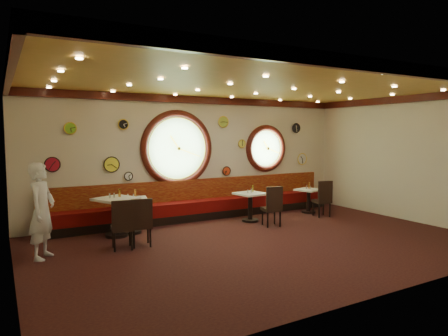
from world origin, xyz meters
The scene contains 50 objects.
floor centered at (0.00, 0.00, 0.00)m, with size 9.00×6.00×0.00m, color black.
ceiling centered at (0.00, 0.00, 3.20)m, with size 9.00×6.00×0.02m, color gold.
wall_back centered at (0.00, 3.00, 1.60)m, with size 9.00×0.02×3.20m, color beige.
wall_front centered at (0.00, -3.00, 1.60)m, with size 9.00×0.02×3.20m, color beige.
wall_left centered at (-4.50, 0.00, 1.60)m, with size 0.02×6.00×3.20m, color beige.
wall_right centered at (4.50, 0.00, 1.60)m, with size 0.02×6.00×3.20m, color beige.
molding_back centered at (0.00, 2.95, 3.11)m, with size 9.00×0.10×0.18m, color #3D100B.
molding_front centered at (0.00, -2.95, 3.11)m, with size 9.00×0.10×0.18m, color #3D100B.
molding_left centered at (-4.45, 0.00, 3.11)m, with size 0.10×6.00×0.18m, color #3D100B.
molding_right centered at (4.45, 0.00, 3.11)m, with size 0.10×6.00×0.18m, color #3D100B.
banquette_base centered at (0.00, 2.72, 0.10)m, with size 8.00×0.55×0.20m, color black.
banquette_seat centered at (0.00, 2.72, 0.35)m, with size 8.00×0.55×0.30m, color #5A0708.
banquette_back centered at (0.00, 2.94, 0.75)m, with size 8.00×0.10×0.55m, color #66080B.
porthole_left_glass centered at (-0.60, 3.00, 1.85)m, with size 1.66×1.66×0.02m, color #80BB70.
porthole_left_frame centered at (-0.60, 2.98, 1.85)m, with size 1.98×1.98×0.18m, color #3D100B.
porthole_left_ring centered at (-0.60, 2.95, 1.85)m, with size 1.61×1.61×0.03m, color yellow.
porthole_right_glass centered at (2.20, 3.00, 1.80)m, with size 1.10×1.10×0.02m, color #80BB70.
porthole_right_frame centered at (2.20, 2.98, 1.80)m, with size 1.38×1.38×0.18m, color #3D100B.
porthole_right_ring centered at (2.20, 2.95, 1.80)m, with size 1.09×1.09×0.03m, color yellow.
wall_clock_0 centered at (-2.30, 2.96, 1.50)m, with size 0.36×0.36×0.03m, color #F8F137.
wall_clock_1 centered at (-3.20, 2.96, 2.35)m, with size 0.26×0.26×0.03m, color #77C928.
wall_clock_2 centered at (-1.90, 2.96, 1.20)m, with size 0.20×0.20×0.03m, color white.
wall_clock_3 centered at (3.30, 2.96, 2.40)m, with size 0.28×0.28×0.03m, color black.
wall_clock_4 centered at (0.75, 2.96, 2.55)m, with size 0.30×0.30×0.03m, color #A2C13C.
wall_clock_5 centered at (-2.00, 2.96, 2.45)m, with size 0.24×0.24×0.03m, color black.
wall_clock_6 centered at (1.35, 2.96, 1.95)m, with size 0.22×0.22×0.03m, color #E3E64C.
wall_clock_7 centered at (0.85, 2.96, 1.20)m, with size 0.24×0.24×0.03m, color #E7451B.
wall_clock_8 centered at (-3.60, 2.96, 1.55)m, with size 0.32×0.32×0.03m, color red.
wall_clock_9 centered at (3.55, 2.96, 1.45)m, with size 0.34×0.34×0.03m, color silver.
table_a centered at (-2.46, 2.01, 0.54)m, with size 1.02×1.02×0.85m.
table_b centered at (-2.10, 2.13, 0.50)m, with size 0.86×0.86×0.79m.
table_c centered at (0.89, 1.81, 0.46)m, with size 0.76×0.76×0.74m.
table_d centered at (2.94, 1.94, 0.43)m, with size 0.75×0.75×0.68m.
chair_a centered at (-2.62, 0.91, 0.56)m, with size 0.47×0.47×0.61m.
chair_b centered at (-2.24, 0.95, 0.55)m, with size 0.47×0.47×0.60m.
chair_c centered at (1.04, 1.06, 0.56)m, with size 0.49×0.49×0.61m.
chair_d centered at (2.89, 1.30, 0.56)m, with size 0.49×0.49×0.61m.
condiment_a_salt centered at (-2.59, 2.01, 0.90)m, with size 0.04×0.04×0.11m, color silver.
condiment_b_salt centered at (-2.13, 2.21, 0.83)m, with size 0.04×0.04×0.10m, color silver.
condiment_c_salt centered at (0.81, 1.81, 0.78)m, with size 0.03×0.03×0.09m, color silver.
condiment_d_salt centered at (2.89, 1.97, 0.73)m, with size 0.04×0.04×0.11m, color silver.
condiment_a_pepper centered at (-2.49, 2.03, 0.90)m, with size 0.04×0.04×0.10m, color silver.
condiment_b_pepper centered at (-2.02, 2.16, 0.83)m, with size 0.04×0.04×0.10m, color silver.
condiment_c_pepper centered at (0.90, 1.78, 0.79)m, with size 0.04×0.04×0.11m, color silver.
condiment_d_pepper centered at (2.97, 1.90, 0.72)m, with size 0.03×0.03×0.09m, color silver.
condiment_a_bottle centered at (-2.35, 2.11, 0.94)m, with size 0.06×0.06×0.18m, color #C4832E.
condiment_b_bottle centered at (-1.95, 2.27, 0.88)m, with size 0.06×0.06×0.18m, color orange.
condiment_c_bottle centered at (1.03, 1.92, 0.82)m, with size 0.05×0.05×0.17m, color gold.
condiment_d_bottle centered at (3.02, 2.01, 0.77)m, with size 0.06×0.06×0.18m, color orange.
waiter centered at (-4.00, 1.12, 0.86)m, with size 0.63×0.41×1.72m, color white.
Camera 1 is at (-4.64, -6.56, 2.23)m, focal length 32.00 mm.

